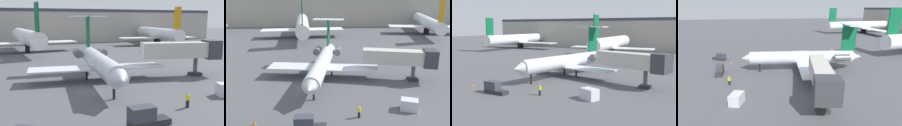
# 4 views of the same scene
# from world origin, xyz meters

# --- Properties ---
(ground_plane) EXTENTS (400.00, 400.00, 0.10)m
(ground_plane) POSITION_xyz_m (0.00, 0.00, -0.05)
(ground_plane) COLOR #4C4C51
(regional_jet) EXTENTS (21.67, 26.92, 10.32)m
(regional_jet) POSITION_xyz_m (2.31, 5.77, 3.26)
(regional_jet) COLOR silver
(regional_jet) RESTS_ON ground_plane
(jet_bridge) EXTENTS (13.94, 5.77, 6.10)m
(jet_bridge) POSITION_xyz_m (17.70, 3.83, 4.40)
(jet_bridge) COLOR #B7B2A8
(jet_bridge) RESTS_ON ground_plane
(ground_crew_marshaller) EXTENTS (0.47, 0.39, 1.69)m
(ground_crew_marshaller) POSITION_xyz_m (7.46, -10.16, 0.86)
(ground_crew_marshaller) COLOR black
(ground_crew_marshaller) RESTS_ON ground_plane
(baggage_tug_lead) EXTENTS (3.60, 3.99, 1.90)m
(baggage_tug_lead) POSITION_xyz_m (-10.76, -14.56, 0.84)
(baggage_tug_lead) COLOR #262628
(baggage_tug_lead) RESTS_ON ground_plane
(baggage_tug_trailing) EXTENTS (4.01, 1.42, 1.90)m
(baggage_tug_trailing) POSITION_xyz_m (0.60, -12.93, 0.84)
(baggage_tug_trailing) COLOR #262628
(baggage_tug_trailing) RESTS_ON ground_plane
(cargo_container_uld) EXTENTS (2.82, 2.35, 1.65)m
(cargo_container_uld) POSITION_xyz_m (14.97, -8.30, 0.82)
(cargo_container_uld) COLOR silver
(cargo_container_uld) RESTS_ON ground_plane
(traffic_cone_near) EXTENTS (0.36, 0.36, 0.55)m
(traffic_cone_near) POSITION_xyz_m (-6.29, -11.38, 0.28)
(traffic_cone_near) COLOR orange
(traffic_cone_near) RESTS_ON ground_plane
(parked_airliner_west_end) EXTENTS (36.49, 43.26, 13.53)m
(parked_airliner_west_end) POSITION_xyz_m (-54.29, 55.25, 4.35)
(parked_airliner_west_end) COLOR silver
(parked_airliner_west_end) RESTS_ON ground_plane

